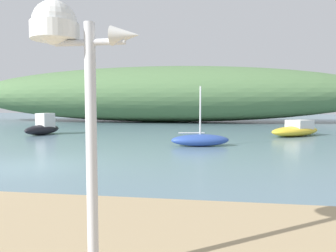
# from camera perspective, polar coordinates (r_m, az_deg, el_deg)

# --- Properties ---
(ground_plane) EXTENTS (120.00, 120.00, 0.00)m
(ground_plane) POSITION_cam_1_polar(r_m,az_deg,el_deg) (11.88, -24.77, -6.68)
(ground_plane) COLOR slate
(distant_hill) EXTENTS (49.42, 11.78, 6.55)m
(distant_hill) POSITION_cam_1_polar(r_m,az_deg,el_deg) (38.12, -0.95, 5.71)
(distant_hill) COLOR #517547
(distant_hill) RESTS_ON ground
(mast_structure) EXTENTS (1.18, 0.51, 3.02)m
(mast_structure) POSITION_cam_1_polar(r_m,az_deg,el_deg) (3.65, -17.69, 12.67)
(mast_structure) COLOR silver
(mast_structure) RESTS_ON beach_sand
(motorboat_outer_mooring) EXTENTS (1.69, 3.17, 1.48)m
(motorboat_outer_mooring) POSITION_cam_1_polar(r_m,az_deg,el_deg) (23.63, -21.50, -0.16)
(motorboat_outer_mooring) COLOR black
(motorboat_outer_mooring) RESTS_ON ground
(motorboat_centre_water) EXTENTS (4.21, 3.85, 1.06)m
(motorboat_centre_water) POSITION_cam_1_polar(r_m,az_deg,el_deg) (22.60, 22.02, -0.63)
(motorboat_centre_water) COLOR gold
(motorboat_centre_water) RESTS_ON ground
(sailboat_west_reach) EXTENTS (3.08, 1.63, 3.01)m
(sailboat_west_reach) POSITION_cam_1_polar(r_m,az_deg,el_deg) (16.06, 5.79, -2.50)
(sailboat_west_reach) COLOR #2D4C9E
(sailboat_west_reach) RESTS_ON ground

